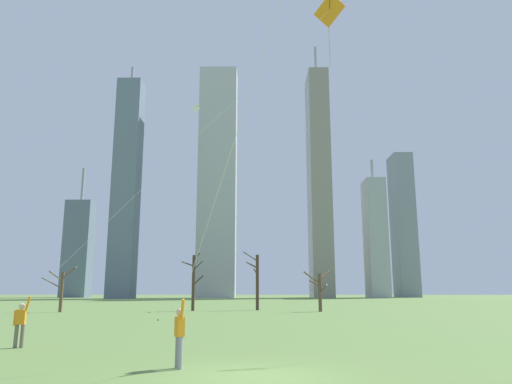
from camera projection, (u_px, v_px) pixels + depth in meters
The scene contains 14 objects.
ground_plane at pixel (254, 377), 11.97m from camera, with size 400.00×400.00×0.00m, color #5B7A3D.
kite_flyer_far_back_teal at pixel (234, 161), 11.94m from camera, with size 6.31×9.67×17.60m.
kite_flyer_midfield_left_orange at pixel (97, 245), 18.67m from camera, with size 12.93×0.64×14.53m.
distant_kite_high_overhead_white at pixel (192, 133), 40.42m from camera, with size 2.06×4.57×17.88m.
bare_tree_left_of_center at pixel (257, 280), 51.52m from camera, with size 1.76×2.33×6.22m.
bare_tree_center at pixel (320, 289), 48.07m from camera, with size 2.98×2.44×4.08m.
bare_tree_rightmost at pixel (61, 289), 46.89m from camera, with size 3.29×1.94×4.35m.
bare_tree_far_right_edge at pixel (194, 280), 49.99m from camera, with size 2.30×1.94×5.79m.
skyline_mid_tower_right at pixel (319, 182), 135.95m from camera, with size 5.64×11.98×73.45m.
skyline_mid_tower_left at pixel (375, 238), 129.15m from camera, with size 5.04×8.24×37.44m.
skyline_wide_slab at pixel (217, 180), 134.13m from camera, with size 10.41×7.17×64.48m.
skyline_tall_tower at pixel (78, 248), 137.27m from camera, with size 7.30×5.80×37.24m.
skyline_squat_block at pixel (403, 225), 141.43m from camera, with size 5.53×8.86×41.77m.
skyline_short_annex at pixel (126, 186), 122.17m from camera, with size 6.10×6.20×60.46m.
Camera 1 is at (0.12, -12.64, 2.13)m, focal length 33.80 mm.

